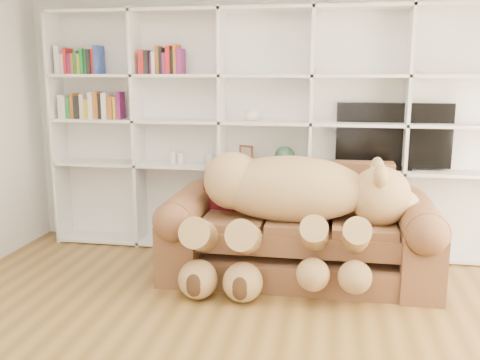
# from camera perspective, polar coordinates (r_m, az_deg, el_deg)

# --- Properties ---
(wall_back) EXTENTS (5.00, 0.02, 2.70)m
(wall_back) POSITION_cam_1_polar(r_m,az_deg,el_deg) (5.46, 3.07, 6.86)
(wall_back) COLOR white
(wall_back) RESTS_ON floor
(bookshelf) EXTENTS (4.43, 0.35, 2.40)m
(bookshelf) POSITION_cam_1_polar(r_m,az_deg,el_deg) (5.36, 0.33, 6.31)
(bookshelf) COLOR white
(bookshelf) RESTS_ON floor
(sofa) EXTENTS (2.33, 1.01, 0.98)m
(sofa) POSITION_cam_1_polar(r_m,az_deg,el_deg) (4.78, 6.26, -5.87)
(sofa) COLOR brown
(sofa) RESTS_ON floor
(teddy_bear) EXTENTS (1.92, 1.01, 1.11)m
(teddy_bear) POSITION_cam_1_polar(r_m,az_deg,el_deg) (4.50, 5.38, -2.53)
(teddy_bear) COLOR tan
(teddy_bear) RESTS_ON sofa
(throw_pillow) EXTENTS (0.49, 0.36, 0.46)m
(throw_pillow) POSITION_cam_1_polar(r_m,az_deg,el_deg) (4.92, -1.29, -1.06)
(throw_pillow) COLOR #5A0F13
(throw_pillow) RESTS_ON sofa
(tv) EXTENTS (1.08, 0.18, 0.64)m
(tv) POSITION_cam_1_polar(r_m,az_deg,el_deg) (5.32, 16.03, 4.46)
(tv) COLOR black
(tv) RESTS_ON bookshelf
(picture_frame) EXTENTS (0.15, 0.09, 0.19)m
(picture_frame) POSITION_cam_1_polar(r_m,az_deg,el_deg) (5.34, 0.68, 2.68)
(picture_frame) COLOR #562F1D
(picture_frame) RESTS_ON bookshelf
(green_vase) EXTENTS (0.20, 0.20, 0.20)m
(green_vase) POSITION_cam_1_polar(r_m,az_deg,el_deg) (5.29, 4.78, 2.51)
(green_vase) COLOR #2B553A
(green_vase) RESTS_ON bookshelf
(figurine_tall) EXTENTS (0.08, 0.08, 0.14)m
(figurine_tall) POSITION_cam_1_polar(r_m,az_deg,el_deg) (5.52, -7.19, 2.47)
(figurine_tall) COLOR silver
(figurine_tall) RESTS_ON bookshelf
(figurine_short) EXTENTS (0.09, 0.09, 0.11)m
(figurine_short) POSITION_cam_1_polar(r_m,az_deg,el_deg) (5.49, -6.36, 2.34)
(figurine_short) COLOR silver
(figurine_short) RESTS_ON bookshelf
(snow_globe) EXTENTS (0.12, 0.12, 0.12)m
(snow_globe) POSITION_cam_1_polar(r_m,az_deg,el_deg) (5.42, -3.29, 2.33)
(snow_globe) COLOR silver
(snow_globe) RESTS_ON bookshelf
(shelf_vase) EXTENTS (0.16, 0.16, 0.16)m
(shelf_vase) POSITION_cam_1_polar(r_m,az_deg,el_deg) (5.28, 1.23, 7.22)
(shelf_vase) COLOR silver
(shelf_vase) RESTS_ON bookshelf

